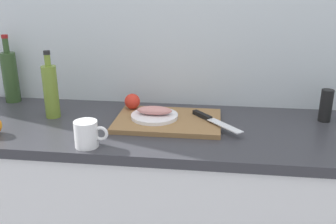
# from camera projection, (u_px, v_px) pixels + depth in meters

# --- Properties ---
(back_wall) EXTENTS (3.20, 0.05, 2.50)m
(back_wall) POSITION_uv_depth(u_px,v_px,m) (190.00, 32.00, 1.76)
(back_wall) COLOR silver
(back_wall) RESTS_ON ground_plane
(kitchen_counter) EXTENTS (2.00, 0.60, 0.90)m
(kitchen_counter) POSITION_uv_depth(u_px,v_px,m) (182.00, 218.00, 1.73)
(kitchen_counter) COLOR white
(kitchen_counter) RESTS_ON ground_plane
(cutting_board) EXTENTS (0.45, 0.31, 0.02)m
(cutting_board) POSITION_uv_depth(u_px,v_px,m) (168.00, 121.00, 1.61)
(cutting_board) COLOR olive
(cutting_board) RESTS_ON kitchen_counter
(white_plate) EXTENTS (0.20, 0.20, 0.01)m
(white_plate) POSITION_uv_depth(u_px,v_px,m) (155.00, 116.00, 1.62)
(white_plate) COLOR white
(white_plate) RESTS_ON cutting_board
(fish_fillet) EXTENTS (0.15, 0.06, 0.04)m
(fish_fillet) POSITION_uv_depth(u_px,v_px,m) (154.00, 110.00, 1.61)
(fish_fillet) COLOR tan
(fish_fillet) RESTS_ON white_plate
(chef_knife) EXTENTS (0.21, 0.24, 0.02)m
(chef_knife) POSITION_uv_depth(u_px,v_px,m) (210.00, 119.00, 1.58)
(chef_knife) COLOR silver
(chef_knife) RESTS_ON cutting_board
(tomato_0) EXTENTS (0.07, 0.07, 0.07)m
(tomato_0) POSITION_uv_depth(u_px,v_px,m) (132.00, 101.00, 1.72)
(tomato_0) COLOR red
(tomato_0) RESTS_ON cutting_board
(olive_oil_bottle) EXTENTS (0.06, 0.06, 0.30)m
(olive_oil_bottle) POSITION_uv_depth(u_px,v_px,m) (51.00, 90.00, 1.65)
(olive_oil_bottle) COLOR olive
(olive_oil_bottle) RESTS_ON kitchen_counter
(wine_bottle) EXTENTS (0.07, 0.07, 0.33)m
(wine_bottle) POSITION_uv_depth(u_px,v_px,m) (10.00, 76.00, 1.86)
(wine_bottle) COLOR #2D4723
(wine_bottle) RESTS_ON kitchen_counter
(coffee_mug_0) EXTENTS (0.13, 0.09, 0.10)m
(coffee_mug_0) POSITION_uv_depth(u_px,v_px,m) (87.00, 134.00, 1.37)
(coffee_mug_0) COLOR white
(coffee_mug_0) RESTS_ON kitchen_counter
(pepper_mill) EXTENTS (0.05, 0.05, 0.14)m
(pepper_mill) POSITION_uv_depth(u_px,v_px,m) (326.00, 106.00, 1.62)
(pepper_mill) COLOR black
(pepper_mill) RESTS_ON kitchen_counter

